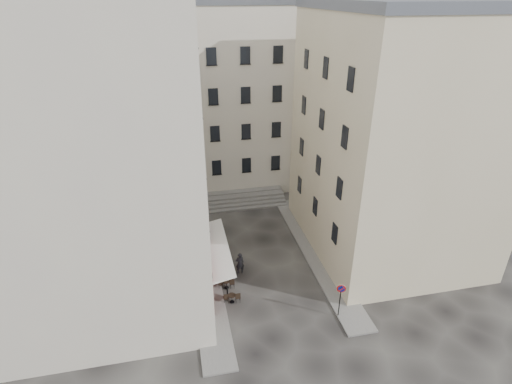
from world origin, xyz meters
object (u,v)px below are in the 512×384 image
object	(u,v)px
pedestrian	(240,263)
bistro_table_a	(232,297)
no_parking_sign	(341,294)
bistro_table_b	(226,283)

from	to	relation	value
pedestrian	bistro_table_a	bearing A→B (deg)	66.63
no_parking_sign	bistro_table_a	bearing A→B (deg)	176.17
no_parking_sign	bistro_table_b	world-z (taller)	no_parking_sign
bistro_table_b	pedestrian	distance (m)	2.02
bistro_table_b	pedestrian	size ratio (longest dim) A/B	0.65
bistro_table_a	no_parking_sign	bearing A→B (deg)	-22.82
bistro_table_a	bistro_table_b	size ratio (longest dim) A/B	0.99
no_parking_sign	bistro_table_b	bearing A→B (deg)	166.45
no_parking_sign	bistro_table_b	xyz separation A→B (m)	(-6.74, 4.30, -1.42)
bistro_table_a	bistro_table_b	world-z (taller)	bistro_table_b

